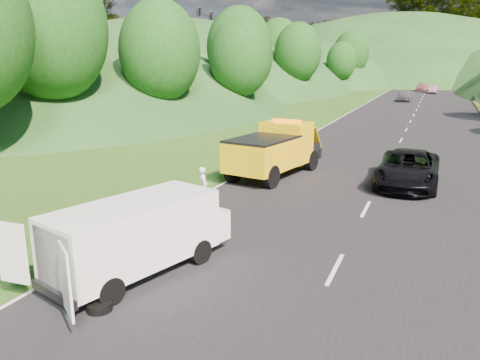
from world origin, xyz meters
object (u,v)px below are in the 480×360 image
at_px(suitcase, 150,206).
at_px(white_van, 139,233).
at_px(woman, 204,207).
at_px(spare_tire, 100,311).
at_px(worker, 127,281).
at_px(passing_suv, 406,186).
at_px(tow_truck, 275,150).
at_px(child, 189,220).

bearing_deg(suitcase, white_van, -59.48).
xyz_separation_m(woman, spare_tire, (1.39, -8.13, 0.00)).
xyz_separation_m(worker, passing_suv, (6.25, 13.36, 0.00)).
bearing_deg(worker, tow_truck, 77.70).
relative_size(tow_truck, spare_tire, 11.07).
xyz_separation_m(child, passing_suv, (7.13, 8.33, 0.00)).
height_order(white_van, woman, white_van).
relative_size(white_van, worker, 3.35).
height_order(suitcase, spare_tire, suitcase).
height_order(tow_truck, worker, tow_truck).
bearing_deg(worker, woman, 86.10).
xyz_separation_m(white_van, worker, (-0.07, -0.59, -1.18)).
relative_size(woman, worker, 0.88).
relative_size(worker, suitcase, 3.01).
xyz_separation_m(tow_truck, suitcase, (-2.42, -7.77, -1.05)).
height_order(child, suitcase, suitcase).
bearing_deg(woman, passing_suv, -79.62).
distance_m(white_van, suitcase, 5.26).
height_order(tow_truck, suitcase, tow_truck).
distance_m(white_van, woman, 6.24).
relative_size(tow_truck, worker, 3.60).
height_order(child, worker, worker).
bearing_deg(woman, suitcase, 103.34).
height_order(child, spare_tire, child).
height_order(woman, passing_suv, woman).
bearing_deg(suitcase, tow_truck, 72.67).
bearing_deg(child, woman, 127.42).
bearing_deg(passing_suv, woman, -136.91).
height_order(woman, worker, worker).
bearing_deg(woman, tow_truck, -40.67).
bearing_deg(passing_suv, tow_truck, -174.91).
distance_m(tow_truck, suitcase, 8.21).
xyz_separation_m(tow_truck, woman, (-0.91, -6.22, -1.36)).
height_order(worker, passing_suv, worker).
xyz_separation_m(suitcase, passing_suv, (8.82, 8.30, -0.31)).
distance_m(suitcase, passing_suv, 12.11).
distance_m(woman, worker, 6.70).
bearing_deg(worker, child, 86.93).
distance_m(tow_truck, child, 7.95).
height_order(tow_truck, spare_tire, tow_truck).
xyz_separation_m(child, worker, (0.88, -5.04, 0.00)).
bearing_deg(white_van, child, 118.41).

